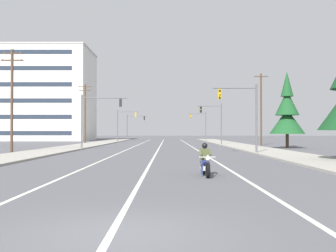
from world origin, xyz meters
name	(u,v)px	position (x,y,z in m)	size (l,w,h in m)	color
ground_plane	(117,233)	(0.00, 0.00, 0.00)	(400.00, 400.00, 0.00)	#515156
lane_stripe_center	(159,147)	(-0.13, 45.00, 0.00)	(0.16, 100.00, 0.01)	beige
lane_stripe_left	(133,147)	(-3.54, 45.00, 0.00)	(0.16, 100.00, 0.01)	beige
lane_stripe_right	(191,147)	(4.09, 45.00, 0.00)	(0.16, 100.00, 0.01)	beige
sidewalk_kerb_right	(248,148)	(10.65, 40.00, 0.07)	(4.40, 110.00, 0.14)	#9E998E
sidewalk_kerb_left	(70,148)	(-10.65, 40.00, 0.07)	(4.40, 110.00, 0.14)	#9E998E
motorcycle_with_rider	(204,163)	(2.60, 9.91, 0.59)	(0.70, 2.19, 1.46)	black
traffic_signal_near_right	(243,108)	(7.71, 27.65, 4.04)	(3.92, 0.37, 6.20)	#56565B
traffic_signal_near_left	(94,113)	(-7.38, 37.89, 4.12)	(5.26, 0.62, 6.20)	#56565B
traffic_signal_mid_right	(213,118)	(7.92, 51.97, 4.02)	(3.68, 0.37, 6.20)	#56565B
traffic_signal_mid_left	(122,121)	(-7.59, 68.95, 4.05)	(4.19, 0.37, 6.20)	#56565B
traffic_signal_far_right	(200,122)	(7.91, 76.81, 4.03)	(3.77, 0.37, 6.20)	#56565B
traffic_signal_far_left	(132,123)	(-7.57, 89.50, 4.11)	(5.01, 0.37, 6.20)	#56565B
utility_pole_left_near	(10,97)	(-13.96, 30.36, 5.28)	(2.15, 0.26, 9.85)	#4C3828
utility_pole_right_far	(260,108)	(14.31, 49.50, 5.36)	(1.97, 0.26, 10.32)	#4C3828
utility_pole_left_far	(84,111)	(-13.68, 62.64, 5.56)	(2.39, 0.26, 10.34)	#4C3828
conifer_tree_right_verge_far	(286,113)	(15.30, 40.31, 4.24)	(4.20, 4.20, 9.24)	#423023
apartment_building_far_left_block	(26,95)	(-31.49, 84.36, 10.50)	(29.23, 16.48, 20.99)	silver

